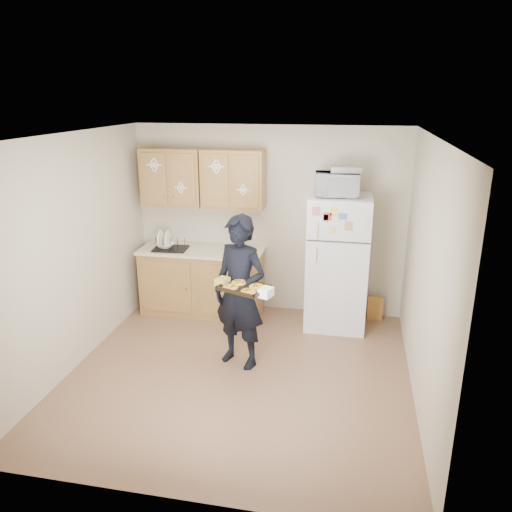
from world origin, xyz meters
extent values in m
plane|color=brown|center=(0.00, 0.00, 0.00)|extent=(3.60, 3.60, 0.00)
plane|color=silver|center=(0.00, 0.00, 2.50)|extent=(3.60, 3.60, 0.00)
cube|color=#C1B59D|center=(0.00, 1.80, 1.25)|extent=(3.60, 0.04, 2.50)
cube|color=#C1B59D|center=(0.00, -1.80, 1.25)|extent=(3.60, 0.04, 2.50)
cube|color=#C1B59D|center=(-1.80, 0.00, 1.25)|extent=(0.04, 3.60, 2.50)
cube|color=#C1B59D|center=(1.80, 0.00, 1.25)|extent=(0.04, 3.60, 2.50)
cube|color=white|center=(0.95, 1.43, 0.85)|extent=(0.75, 0.70, 1.70)
cube|color=olive|center=(-0.85, 1.48, 0.43)|extent=(1.60, 0.60, 0.86)
cube|color=beige|center=(-0.85, 1.48, 0.88)|extent=(1.64, 0.64, 0.04)
cube|color=olive|center=(-1.25, 1.61, 1.83)|extent=(0.80, 0.33, 0.75)
cube|color=olive|center=(-0.43, 1.61, 1.83)|extent=(0.80, 0.33, 0.75)
cube|color=#C48B45|center=(1.47, 1.67, 0.16)|extent=(0.20, 0.07, 0.32)
imported|color=black|center=(-0.04, 0.23, 0.84)|extent=(0.72, 0.60, 1.69)
cube|color=black|center=(0.07, -0.05, 1.01)|extent=(0.55, 0.48, 0.04)
cylinder|color=orange|center=(-0.06, -0.09, 1.03)|extent=(0.15, 0.15, 0.02)
cylinder|color=orange|center=(0.14, -0.16, 1.03)|extent=(0.15, 0.15, 0.02)
cylinder|color=orange|center=(0.00, 0.06, 1.03)|extent=(0.15, 0.15, 0.02)
cylinder|color=orange|center=(0.20, -0.02, 1.03)|extent=(0.15, 0.15, 0.02)
imported|color=white|center=(0.89, 1.38, 1.84)|extent=(0.55, 0.40, 0.28)
cube|color=#A9A9AF|center=(0.99, 1.41, 2.02)|extent=(0.37, 0.27, 0.07)
cube|color=black|center=(-1.25, 1.39, 0.99)|extent=(0.46, 0.36, 0.17)
imported|color=white|center=(-1.32, 1.39, 0.95)|extent=(0.28, 0.28, 0.06)
imported|color=white|center=(-0.34, 1.33, 1.00)|extent=(0.10, 0.10, 0.20)
camera|label=1|loc=(1.09, -4.59, 2.87)|focal=35.00mm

